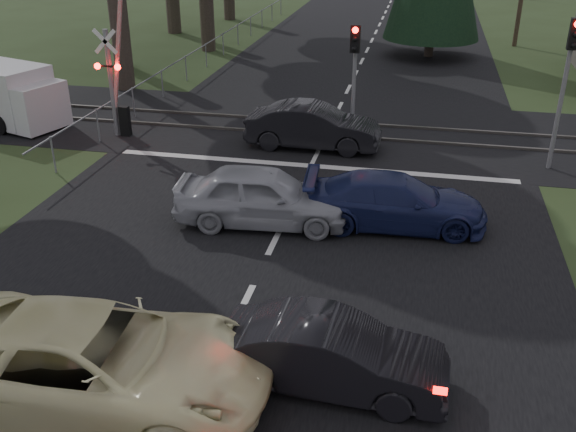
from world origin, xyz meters
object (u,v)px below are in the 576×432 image
(traffic_signal_center, at_px, (354,64))
(blue_sedan, at_px, (395,202))
(crossing_signal, at_px, (117,80))
(dark_hatchback, at_px, (333,355))
(cream_coupe, at_px, (93,362))
(traffic_signal_right, at_px, (570,66))
(dark_car_far, at_px, (313,127))
(silver_car, at_px, (263,196))

(traffic_signal_center, bearing_deg, blue_sedan, -73.24)
(crossing_signal, distance_m, blue_sedan, 11.54)
(traffic_signal_center, xyz_separation_m, dark_hatchback, (1.19, -12.76, -2.15))
(cream_coupe, bearing_deg, dark_hatchback, -76.13)
(cream_coupe, bearing_deg, blue_sedan, -33.87)
(cream_coupe, bearing_deg, crossing_signal, 19.60)
(cream_coupe, height_order, dark_hatchback, cream_coupe)
(traffic_signal_right, distance_m, cream_coupe, 15.92)
(dark_hatchback, bearing_deg, crossing_signal, 40.84)
(dark_hatchback, height_order, blue_sedan, blue_sedan)
(crossing_signal, height_order, dark_car_far, crossing_signal)
(dark_hatchback, relative_size, dark_car_far, 0.86)
(traffic_signal_right, relative_size, cream_coupe, 0.79)
(dark_hatchback, distance_m, blue_sedan, 6.58)
(cream_coupe, xyz_separation_m, silver_car, (1.11, 7.18, -0.05))
(crossing_signal, xyz_separation_m, blue_sedan, (10.14, -5.32, -1.37))
(traffic_signal_center, relative_size, blue_sedan, 0.87)
(crossing_signal, height_order, dark_hatchback, crossing_signal)
(traffic_signal_right, height_order, dark_car_far, traffic_signal_right)
(cream_coupe, bearing_deg, silver_car, -12.48)
(crossing_signal, height_order, traffic_signal_right, crossing_signal)
(silver_car, relative_size, blue_sedan, 0.97)
(dark_hatchback, xyz_separation_m, silver_car, (-2.72, 5.97, 0.13))
(crossing_signal, bearing_deg, traffic_signal_right, -1.21)
(traffic_signal_center, xyz_separation_m, blue_sedan, (1.87, -6.21, -2.12))
(cream_coupe, xyz_separation_m, dark_hatchback, (3.83, 1.21, -0.18))
(crossing_signal, bearing_deg, blue_sedan, -27.66)
(traffic_signal_right, height_order, blue_sedan, traffic_signal_right)
(traffic_signal_right, distance_m, blue_sedan, 7.34)
(traffic_signal_right, bearing_deg, blue_sedan, -133.05)
(crossing_signal, bearing_deg, traffic_signal_center, 6.15)
(traffic_signal_right, height_order, cream_coupe, traffic_signal_right)
(crossing_signal, bearing_deg, dark_car_far, 1.47)
(dark_hatchback, bearing_deg, dark_car_far, 13.68)
(traffic_signal_center, relative_size, cream_coupe, 0.69)
(dark_car_far, bearing_deg, silver_car, 178.15)
(traffic_signal_center, distance_m, silver_car, 7.25)
(traffic_signal_center, bearing_deg, cream_coupe, -100.71)
(traffic_signal_right, height_order, traffic_signal_center, traffic_signal_right)
(crossing_signal, relative_size, silver_car, 1.52)
(dark_car_far, bearing_deg, blue_sedan, -149.61)
(traffic_signal_right, distance_m, silver_car, 10.14)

